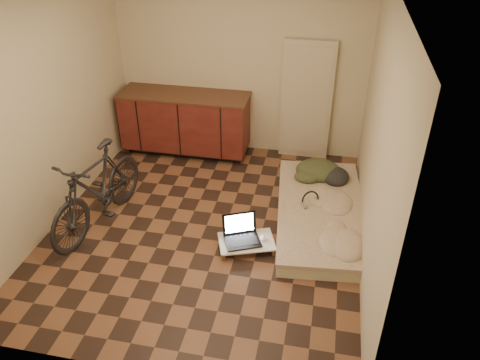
% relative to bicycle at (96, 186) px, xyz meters
% --- Properties ---
extents(room_shell, '(3.50, 4.00, 2.60)m').
position_rel_bicycle_xyz_m(room_shell, '(1.20, 0.21, 0.77)').
color(room_shell, brown).
rests_on(room_shell, ground).
extents(cabinets, '(1.84, 0.62, 0.91)m').
position_rel_bicycle_xyz_m(cabinets, '(0.45, 1.91, -0.07)').
color(cabinets, black).
rests_on(cabinets, ground).
extents(appliance_panel, '(0.70, 0.10, 1.70)m').
position_rel_bicycle_xyz_m(appliance_panel, '(2.15, 2.15, 0.32)').
color(appliance_panel, beige).
rests_on(appliance_panel, ground).
extents(bicycle, '(0.78, 1.71, 1.07)m').
position_rel_bicycle_xyz_m(bicycle, '(0.00, 0.00, 0.00)').
color(bicycle, black).
rests_on(bicycle, ground).
extents(futon, '(1.21, 2.20, 0.18)m').
position_rel_bicycle_xyz_m(futon, '(2.50, 0.60, -0.44)').
color(futon, beige).
rests_on(futon, ground).
extents(clothing_pile, '(0.67, 0.57, 0.25)m').
position_rel_bicycle_xyz_m(clothing_pile, '(2.47, 1.31, -0.23)').
color(clothing_pile, '#353E24').
rests_on(clothing_pile, futon).
extents(headphones, '(0.33, 0.32, 0.16)m').
position_rel_bicycle_xyz_m(headphones, '(2.36, 0.61, -0.27)').
color(headphones, black).
rests_on(headphones, futon).
extents(lap_desk, '(0.69, 0.56, 0.10)m').
position_rel_bicycle_xyz_m(lap_desk, '(1.73, -0.09, -0.45)').
color(lap_desk, brown).
rests_on(lap_desk, ground).
extents(laptop, '(0.48, 0.46, 0.26)m').
position_rel_bicycle_xyz_m(laptop, '(1.67, -0.07, -0.38)').
color(laptop, black).
rests_on(laptop, lap_desk).
extents(mouse, '(0.09, 0.11, 0.04)m').
position_rel_bicycle_xyz_m(mouse, '(1.91, -0.03, -0.42)').
color(mouse, silver).
rests_on(mouse, lap_desk).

